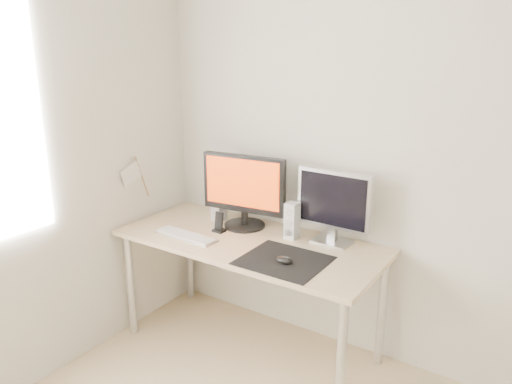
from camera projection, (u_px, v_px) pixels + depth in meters
The scene contains 11 objects.
wall_back at pixel (435, 163), 2.62m from camera, with size 3.50×3.50×0.00m, color silver.
mousepad at pixel (284, 261), 2.68m from camera, with size 0.45×0.40×0.00m, color black.
mouse at pixel (284, 260), 2.64m from camera, with size 0.10×0.06×0.04m, color black.
desk at pixel (250, 252), 2.99m from camera, with size 1.60×0.70×0.73m.
main_monitor at pixel (244, 189), 3.10m from camera, with size 0.55×0.29×0.47m.
second_monitor at pixel (334, 204), 2.86m from camera, with size 0.45×0.16×0.43m.
speaker_left at pixel (218, 204), 3.26m from camera, with size 0.07×0.09×0.22m.
speaker_right at pixel (292, 221), 2.96m from camera, with size 0.07×0.09×0.22m.
keyboard at pixel (186, 236), 3.01m from camera, with size 0.42×0.14×0.02m.
phone_dock at pixel (219, 226), 3.08m from camera, with size 0.07×0.06×0.13m.
pennant at pixel (135, 175), 3.18m from camera, with size 0.01×0.23×0.29m.
Camera 1 is at (0.62, -0.90, 1.86)m, focal length 35.00 mm.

